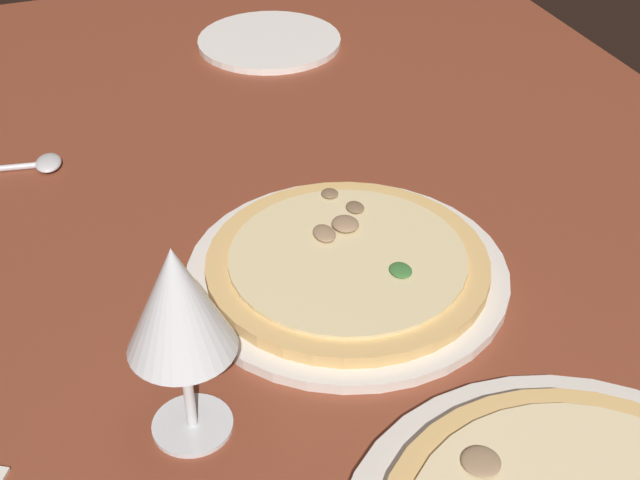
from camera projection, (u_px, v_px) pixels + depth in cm
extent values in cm
cube|color=brown|center=(294.00, 271.00, 85.13)|extent=(150.00, 110.00, 4.00)
cylinder|color=silver|center=(347.00, 273.00, 80.82)|extent=(29.52, 29.52, 1.00)
cylinder|color=tan|center=(347.00, 264.00, 80.17)|extent=(25.84, 25.84, 1.20)
cylinder|color=beige|center=(348.00, 257.00, 79.70)|extent=(21.71, 21.71, 0.40)
ellipsoid|color=brown|center=(330.00, 193.00, 87.27)|extent=(1.80, 1.67, 0.51)
ellipsoid|color=#937556|center=(345.00, 224.00, 82.87)|extent=(2.81, 2.52, 0.75)
ellipsoid|color=#937556|center=(324.00, 233.00, 81.73)|extent=(2.87, 2.02, 0.65)
ellipsoid|color=#387033|center=(401.00, 270.00, 77.45)|extent=(2.33, 1.95, 0.46)
ellipsoid|color=brown|center=(355.00, 207.00, 85.31)|extent=(2.13, 1.70, 0.50)
ellipsoid|color=#937556|center=(481.00, 461.00, 60.37)|extent=(2.76, 2.74, 0.55)
cylinder|color=silver|center=(193.00, 425.00, 66.52)|extent=(6.16, 6.16, 0.40)
cylinder|color=silver|center=(188.00, 386.00, 64.07)|extent=(0.80, 0.80, 7.85)
cone|color=silver|center=(177.00, 300.00, 59.17)|extent=(7.82, 7.82, 8.66)
cone|color=maroon|center=(180.00, 322.00, 60.35)|extent=(3.81, 3.81, 4.68)
cylinder|color=white|center=(269.00, 41.00, 122.61)|extent=(19.90, 19.90, 0.90)
ellipsoid|color=silver|center=(48.00, 163.00, 96.43)|extent=(4.41, 3.42, 1.00)
cylinder|color=silver|center=(12.00, 167.00, 95.94)|extent=(1.98, 7.86, 0.70)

